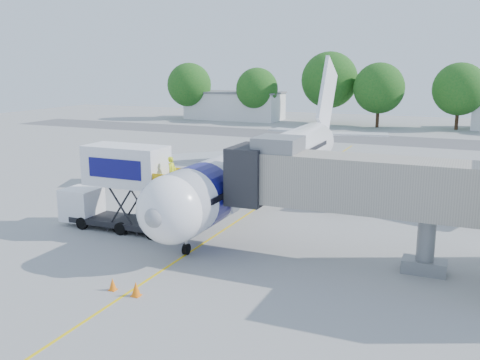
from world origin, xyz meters
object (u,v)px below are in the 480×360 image
at_px(jet_bridge, 340,183).
at_px(ground_tug, 209,296).
at_px(aircraft, 271,163).
at_px(catering_hiloader, 119,187).

bearing_deg(jet_bridge, ground_tug, -114.62).
xyz_separation_m(aircraft, ground_tug, (4.26, -19.27, -2.30)).
bearing_deg(aircraft, ground_tug, -77.54).
bearing_deg(ground_tug, catering_hiloader, 161.52).
bearing_deg(catering_hiloader, ground_tug, -37.77).
bearing_deg(jet_bridge, catering_hiloader, -179.99).
xyz_separation_m(jet_bridge, catering_hiloader, (-14.25, -0.00, -1.58)).
height_order(jet_bridge, catering_hiloader, jet_bridge).
bearing_deg(ground_tug, aircraft, 121.75).
bearing_deg(aircraft, catering_hiloader, -119.36).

